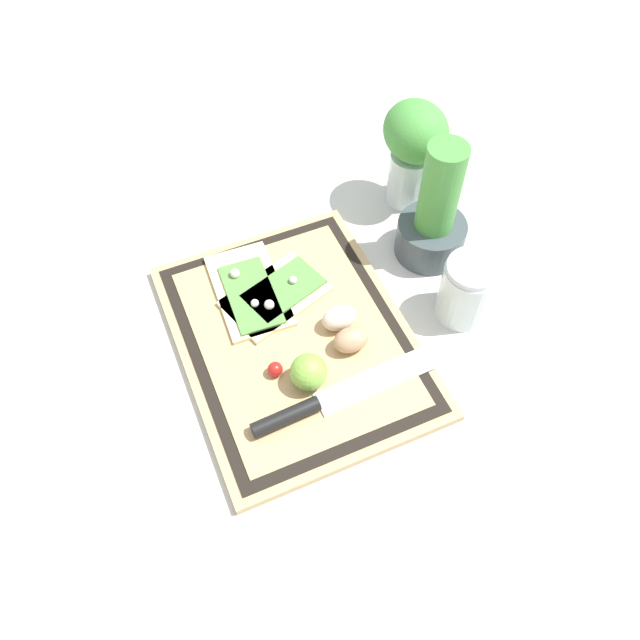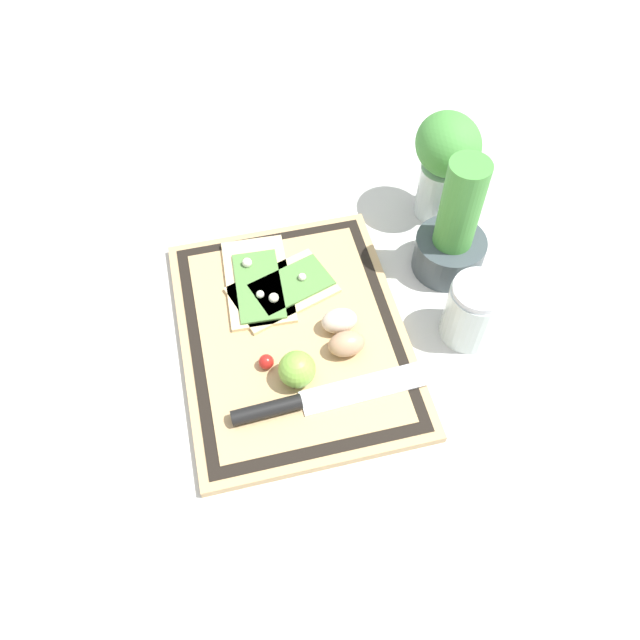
{
  "view_description": "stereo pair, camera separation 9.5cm",
  "coord_description": "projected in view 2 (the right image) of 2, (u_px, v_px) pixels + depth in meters",
  "views": [
    {
      "loc": [
        0.49,
        -0.17,
        0.81
      ],
      "look_at": [
        0.0,
        0.04,
        0.03
      ],
      "focal_mm": 35.0,
      "sensor_mm": 36.0,
      "label": 1
    },
    {
      "loc": [
        0.52,
        -0.08,
        0.81
      ],
      "look_at": [
        0.0,
        0.04,
        0.03
      ],
      "focal_mm": 35.0,
      "sensor_mm": 36.0,
      "label": 2
    }
  ],
  "objects": [
    {
      "name": "knife",
      "position": [
        298.0,
        403.0,
        0.88
      ],
      "size": [
        0.05,
        0.28,
        0.02
      ],
      "color": "silver",
      "rests_on": "cutting_board"
    },
    {
      "name": "sauce_jar",
      "position": [
        472.0,
        314.0,
        0.94
      ],
      "size": [
        0.08,
        0.08,
        0.11
      ],
      "color": "silver",
      "rests_on": "ground_plane"
    },
    {
      "name": "egg_brown",
      "position": [
        346.0,
        344.0,
        0.92
      ],
      "size": [
        0.04,
        0.06,
        0.04
      ],
      "primitive_type": "ellipsoid",
      "color": "tan",
      "rests_on": "cutting_board"
    },
    {
      "name": "egg_pink",
      "position": [
        339.0,
        321.0,
        0.94
      ],
      "size": [
        0.04,
        0.06,
        0.04
      ],
      "primitive_type": "ellipsoid",
      "color": "beige",
      "rests_on": "cutting_board"
    },
    {
      "name": "herb_glass",
      "position": [
        445.0,
        160.0,
        1.03
      ],
      "size": [
        0.12,
        0.11,
        0.2
      ],
      "color": "silver",
      "rests_on": "ground_plane"
    },
    {
      "name": "pizza_slice_near",
      "position": [
        258.0,
        282.0,
        1.0
      ],
      "size": [
        0.18,
        0.11,
        0.02
      ],
      "color": "beige",
      "rests_on": "cutting_board"
    },
    {
      "name": "cutting_board",
      "position": [
        293.0,
        335.0,
        0.96
      ],
      "size": [
        0.44,
        0.34,
        0.02
      ],
      "color": "tan",
      "rests_on": "ground_plane"
    },
    {
      "name": "cherry_tomato_red",
      "position": [
        266.0,
        362.0,
        0.91
      ],
      "size": [
        0.02,
        0.02,
        0.02
      ],
      "primitive_type": "sphere",
      "color": "red",
      "rests_on": "cutting_board"
    },
    {
      "name": "ground_plane",
      "position": [
        293.0,
        338.0,
        0.97
      ],
      "size": [
        6.0,
        6.0,
        0.0
      ],
      "primitive_type": "plane",
      "color": "silver"
    },
    {
      "name": "lime",
      "position": [
        297.0,
        369.0,
        0.89
      ],
      "size": [
        0.05,
        0.05,
        0.05
      ],
      "primitive_type": "sphere",
      "color": "#7FB742",
      "rests_on": "cutting_board"
    },
    {
      "name": "herb_pot",
      "position": [
        453.0,
        235.0,
        0.99
      ],
      "size": [
        0.11,
        0.11,
        0.22
      ],
      "color": "#3D474C",
      "rests_on": "ground_plane"
    },
    {
      "name": "pizza_slice_far",
      "position": [
        287.0,
        288.0,
        1.0
      ],
      "size": [
        0.15,
        0.18,
        0.02
      ],
      "color": "beige",
      "rests_on": "cutting_board"
    }
  ]
}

